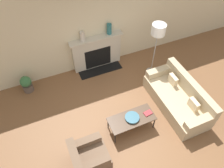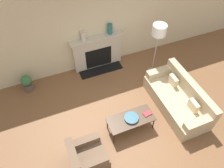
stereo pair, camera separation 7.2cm
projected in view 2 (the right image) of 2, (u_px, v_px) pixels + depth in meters
The scene contains 12 objects.
ground_plane at pixel (134, 123), 5.96m from camera, with size 18.00×18.00×0.00m, color brown.
wall_back at pixel (98, 26), 6.54m from camera, with size 18.00×0.06×2.90m.
fireplace at pixel (98, 52), 7.08m from camera, with size 1.72×0.59×1.16m.
couch at pixel (178, 99), 6.14m from camera, with size 0.95×2.13×0.85m.
armchair_near at pixel (87, 157), 5.02m from camera, with size 0.83×0.75×0.78m.
coffee_table at pixel (131, 119), 5.56m from camera, with size 1.20×0.54×0.45m.
bowl at pixel (131, 118), 5.51m from camera, with size 0.37×0.37×0.06m.
book at pixel (147, 114), 5.63m from camera, with size 0.23×0.17×0.02m.
floor_lamp at pixel (159, 33), 6.14m from camera, with size 0.40×0.40×1.81m.
mantel_vase_left at pixel (83, 36), 6.44m from camera, with size 0.14×0.14×0.29m.
mantel_vase_center_left at pixel (110, 29), 6.63m from camera, with size 0.15×0.15×0.34m.
potted_plant at pixel (27, 83), 6.58m from camera, with size 0.33×0.33×0.55m.
Camera 2 is at (-1.75, -2.70, 5.17)m, focal length 35.00 mm.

